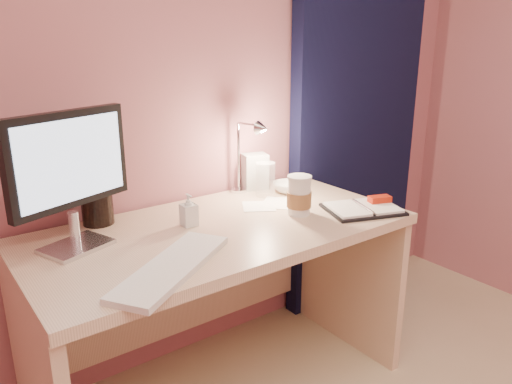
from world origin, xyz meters
TOP-DOWN VIEW (x-y plane):
  - room at (0.95, 1.69)m, footprint 3.50×3.50m
  - desk at (0.00, 1.45)m, footprint 1.40×0.70m
  - monitor at (-0.49, 1.49)m, footprint 0.41×0.21m
  - keyboard at (-0.31, 1.16)m, footprint 0.49×0.39m
  - planner at (0.56, 1.18)m, footprint 0.34×0.30m
  - paper_a at (0.34, 1.44)m, footprint 0.21×0.21m
  - paper_c at (0.25, 1.47)m, footprint 0.18×0.18m
  - coffee_cup at (0.32, 1.31)m, footprint 0.10×0.10m
  - clear_cup at (0.36, 1.57)m, footprint 0.08×0.08m
  - bowl at (0.47, 1.55)m, footprint 0.18×0.18m
  - lotion_bottle at (-0.09, 1.45)m, footprint 0.06×0.06m
  - dark_jar at (-0.35, 1.67)m, footprint 0.11×0.11m
  - product_box at (0.39, 1.69)m, footprint 0.13×0.11m
  - desk_lamp at (0.28, 1.61)m, footprint 0.11×0.20m

SIDE VIEW (x-z plane):
  - desk at x=0.00m, z-range 0.14..0.87m
  - paper_c at x=0.25m, z-range 0.73..0.73m
  - paper_a at x=0.34m, z-range 0.73..0.73m
  - keyboard at x=-0.31m, z-range 0.73..0.75m
  - planner at x=0.56m, z-range 0.72..0.76m
  - bowl at x=0.47m, z-range 0.73..0.77m
  - lotion_bottle at x=-0.09m, z-range 0.73..0.85m
  - coffee_cup at x=0.32m, z-range 0.73..0.88m
  - clear_cup at x=0.36m, z-range 0.73..0.88m
  - product_box at x=0.39m, z-range 0.73..0.89m
  - dark_jar at x=-0.35m, z-range 0.73..0.89m
  - desk_lamp at x=0.28m, z-range 0.77..1.10m
  - monitor at x=-0.49m, z-range 0.77..1.23m
  - room at x=0.95m, z-range -0.61..2.89m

